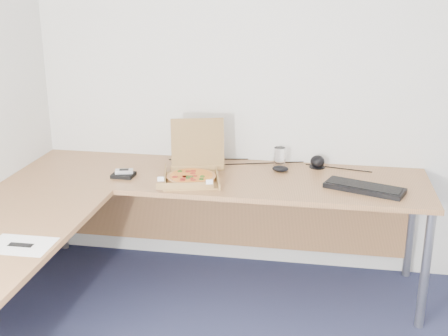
% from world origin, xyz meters
% --- Properties ---
extents(room_shell, '(3.50, 3.50, 2.50)m').
position_xyz_m(room_shell, '(0.00, 0.00, 1.25)').
color(room_shell, silver).
rests_on(room_shell, ground).
extents(desk, '(2.50, 2.20, 0.73)m').
position_xyz_m(desk, '(-0.82, 0.97, 0.70)').
color(desk, '#9E6A3F').
rests_on(desk, ground).
extents(pizza_box, '(0.32, 0.38, 0.33)m').
position_xyz_m(pizza_box, '(-0.64, 1.29, 0.77)').
color(pizza_box, olive).
rests_on(pizza_box, desk).
extents(drinking_glass, '(0.07, 0.07, 0.13)m').
position_xyz_m(drinking_glass, '(-0.15, 1.63, 0.79)').
color(drinking_glass, silver).
rests_on(drinking_glass, desk).
extents(keyboard, '(0.47, 0.30, 0.03)m').
position_xyz_m(keyboard, '(0.36, 1.29, 0.74)').
color(keyboard, black).
rests_on(keyboard, desk).
extents(mouse, '(0.10, 0.07, 0.04)m').
position_xyz_m(mouse, '(-0.14, 1.54, 0.75)').
color(mouse, black).
rests_on(mouse, desk).
extents(wallet, '(0.13, 0.11, 0.02)m').
position_xyz_m(wallet, '(-1.07, 1.28, 0.74)').
color(wallet, black).
rests_on(wallet, desk).
extents(phone, '(0.12, 0.08, 0.02)m').
position_xyz_m(phone, '(-1.06, 1.29, 0.76)').
color(phone, '#B2B5BA').
rests_on(phone, wallet).
extents(paper_sheet, '(0.29, 0.21, 0.00)m').
position_xyz_m(paper_sheet, '(-1.21, 0.30, 0.73)').
color(paper_sheet, white).
rests_on(paper_sheet, desk).
extents(dome_speaker, '(0.10, 0.10, 0.09)m').
position_xyz_m(dome_speaker, '(0.08, 1.66, 0.77)').
color(dome_speaker, black).
rests_on(dome_speaker, desk).
extents(cable_bundle, '(0.63, 0.13, 0.01)m').
position_xyz_m(cable_bundle, '(-0.26, 1.68, 0.73)').
color(cable_bundle, black).
rests_on(cable_bundle, desk).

